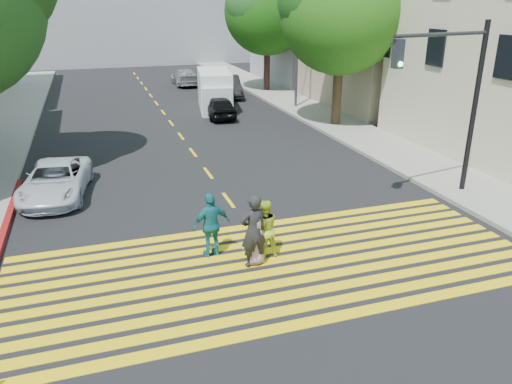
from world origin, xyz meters
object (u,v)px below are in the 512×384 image
pedestrian_extra (211,225)px  white_sedan (56,180)px  pedestrian_man (253,231)px  tree_right_near (344,4)px  pedestrian_child (255,241)px  dark_car_parked (228,86)px  traffic_signal (455,88)px  pedestrian_woman (264,229)px  tree_right_far (268,6)px  dark_car_near (219,107)px  silver_car (185,77)px  white_van (215,92)px

pedestrian_extra → white_sedan: size_ratio=0.41×
pedestrian_man → pedestrian_extra: bearing=-55.1°
tree_right_near → pedestrian_extra: bearing=-128.9°
pedestrian_child → dark_car_parked: size_ratio=0.30×
pedestrian_child → traffic_signal: size_ratio=0.23×
pedestrian_woman → tree_right_far: bearing=-112.8°
pedestrian_child → dark_car_near: size_ratio=0.36×
tree_right_near → silver_car: 17.95m
pedestrian_woman → dark_car_near: pedestrian_woman is taller
pedestrian_extra → white_van: bearing=-115.0°
dark_car_near → silver_car: bearing=-88.4°
white_van → dark_car_near: bearing=-88.2°
white_sedan → tree_right_near: bearing=32.9°
white_sedan → dark_car_near: dark_car_near is taller
dark_car_parked → pedestrian_child: bearing=-95.8°
pedestrian_man → white_sedan: size_ratio=0.45×
white_sedan → pedestrian_child: bearing=-44.5°
white_sedan → dark_car_parked: (10.66, 16.56, 0.13)m
silver_car → dark_car_near: bearing=89.4°
tree_right_far → pedestrian_woman: tree_right_far is taller
pedestrian_child → white_van: (3.71, 19.23, 0.45)m
pedestrian_child → pedestrian_extra: bearing=-45.2°
pedestrian_woman → silver_car: 29.18m
pedestrian_man → silver_car: size_ratio=0.44×
pedestrian_woman → dark_car_parked: bearing=-106.1°
tree_right_near → white_sedan: bearing=-155.4°
white_van → white_sedan: bearing=-115.1°
dark_car_near → traffic_signal: 15.47m
tree_right_far → pedestrian_man: 26.69m
tree_right_near → pedestrian_extra: tree_right_near is taller
tree_right_far → pedestrian_child: bearing=-110.2°
silver_car → dark_car_parked: (1.92, -6.09, 0.08)m
tree_right_near → silver_car: (-5.22, 16.27, -5.53)m
white_sedan → white_van: size_ratio=0.83×
pedestrian_man → white_sedan: bearing=-64.1°
pedestrian_extra → dark_car_parked: 23.35m
silver_car → traffic_signal: (3.75, -26.94, 3.12)m
pedestrian_child → white_van: 19.59m
pedestrian_extra → pedestrian_woman: bearing=148.4°
pedestrian_woman → pedestrian_extra: pedestrian_extra is taller
dark_car_parked → traffic_signal: (1.84, -20.84, 3.04)m
tree_right_far → pedestrian_man: (-9.09, -24.59, -4.99)m
silver_car → traffic_signal: traffic_signal is taller
pedestrian_child → silver_car: (3.72, 29.28, -0.02)m
white_sedan → white_van: bearing=63.6°
tree_right_far → white_van: tree_right_far is taller
tree_right_near → pedestrian_child: 16.72m
pedestrian_woman → white_van: bearing=-103.1°
dark_car_near → dark_car_parked: 6.65m
tree_right_far → dark_car_parked: (-3.39, -1.33, -5.24)m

